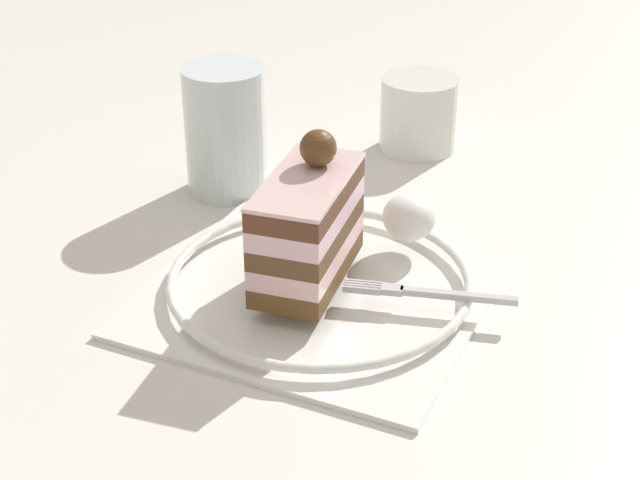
% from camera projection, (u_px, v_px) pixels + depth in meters
% --- Properties ---
extents(ground_plane, '(2.40, 2.40, 0.00)m').
position_uv_depth(ground_plane, '(343.00, 288.00, 0.75)').
color(ground_plane, silver).
extents(dessert_plate, '(0.28, 0.28, 0.02)m').
position_uv_depth(dessert_plate, '(320.00, 285.00, 0.74)').
color(dessert_plate, white).
rests_on(dessert_plate, ground_plane).
extents(cake_slice, '(0.13, 0.09, 0.11)m').
position_uv_depth(cake_slice, '(308.00, 225.00, 0.71)').
color(cake_slice, brown).
rests_on(cake_slice, dessert_plate).
extents(whipped_cream_dollop, '(0.04, 0.04, 0.04)m').
position_uv_depth(whipped_cream_dollop, '(409.00, 217.00, 0.77)').
color(whipped_cream_dollop, white).
rests_on(whipped_cream_dollop, dessert_plate).
extents(fork, '(0.06, 0.12, 0.00)m').
position_uv_depth(fork, '(424.00, 293.00, 0.70)').
color(fork, silver).
rests_on(fork, dessert_plate).
extents(drink_glass_near, '(0.08, 0.08, 0.07)m').
position_uv_depth(drink_glass_near, '(418.00, 117.00, 0.96)').
color(drink_glass_near, white).
rests_on(drink_glass_near, ground_plane).
extents(drink_glass_far, '(0.07, 0.07, 0.12)m').
position_uv_depth(drink_glass_far, '(226.00, 134.00, 0.87)').
color(drink_glass_far, silver).
rests_on(drink_glass_far, ground_plane).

